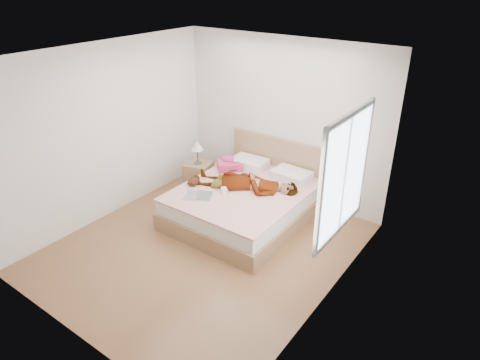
{
  "coord_description": "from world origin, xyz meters",
  "views": [
    {
      "loc": [
        3.27,
        -3.67,
        3.5
      ],
      "look_at": [
        0.0,
        0.85,
        0.7
      ],
      "focal_mm": 32.0,
      "sensor_mm": 36.0,
      "label": 1
    }
  ],
  "objects_px": {
    "phone": "(235,160)",
    "plush_toy": "(194,181)",
    "woman": "(246,180)",
    "towel": "(230,164)",
    "bed": "(247,200)",
    "nightstand": "(199,175)",
    "magazine": "(198,196)",
    "coffee_mug": "(224,191)"
  },
  "relations": [
    {
      "from": "phone",
      "to": "plush_toy",
      "type": "distance_m",
      "value": 0.84
    },
    {
      "from": "woman",
      "to": "phone",
      "type": "distance_m",
      "value": 0.64
    },
    {
      "from": "woman",
      "to": "towel",
      "type": "xyz_separation_m",
      "value": [
        -0.6,
        0.38,
        -0.02
      ]
    },
    {
      "from": "bed",
      "to": "nightstand",
      "type": "bearing_deg",
      "value": 169.9
    },
    {
      "from": "phone",
      "to": "bed",
      "type": "xyz_separation_m",
      "value": [
        0.51,
        -0.4,
        -0.41
      ]
    },
    {
      "from": "magazine",
      "to": "nightstand",
      "type": "bearing_deg",
      "value": 130.99
    },
    {
      "from": "towel",
      "to": "bed",
      "type": "bearing_deg",
      "value": -31.32
    },
    {
      "from": "plush_toy",
      "to": "phone",
      "type": "bearing_deg",
      "value": 77.0
    },
    {
      "from": "magazine",
      "to": "coffee_mug",
      "type": "height_order",
      "value": "coffee_mug"
    },
    {
      "from": "phone",
      "to": "coffee_mug",
      "type": "xyz_separation_m",
      "value": [
        0.36,
        -0.77,
        -0.12
      ]
    },
    {
      "from": "woman",
      "to": "coffee_mug",
      "type": "height_order",
      "value": "woman"
    },
    {
      "from": "woman",
      "to": "plush_toy",
      "type": "relative_size",
      "value": 6.43
    },
    {
      "from": "phone",
      "to": "bed",
      "type": "bearing_deg",
      "value": -57.62
    },
    {
      "from": "magazine",
      "to": "towel",
      "type": "bearing_deg",
      "value": 101.34
    },
    {
      "from": "woman",
      "to": "magazine",
      "type": "relative_size",
      "value": 3.06
    },
    {
      "from": "phone",
      "to": "bed",
      "type": "height_order",
      "value": "bed"
    },
    {
      "from": "bed",
      "to": "plush_toy",
      "type": "relative_size",
      "value": 8.44
    },
    {
      "from": "bed",
      "to": "magazine",
      "type": "bearing_deg",
      "value": -121.49
    },
    {
      "from": "nightstand",
      "to": "bed",
      "type": "bearing_deg",
      "value": -10.1
    },
    {
      "from": "bed",
      "to": "coffee_mug",
      "type": "height_order",
      "value": "bed"
    },
    {
      "from": "phone",
      "to": "coffee_mug",
      "type": "height_order",
      "value": "phone"
    },
    {
      "from": "phone",
      "to": "woman",
      "type": "bearing_deg",
      "value": -58.52
    },
    {
      "from": "woman",
      "to": "coffee_mug",
      "type": "relative_size",
      "value": 12.52
    },
    {
      "from": "magazine",
      "to": "plush_toy",
      "type": "bearing_deg",
      "value": 140.44
    },
    {
      "from": "bed",
      "to": "towel",
      "type": "bearing_deg",
      "value": 148.68
    },
    {
      "from": "towel",
      "to": "plush_toy",
      "type": "relative_size",
      "value": 2.05
    },
    {
      "from": "phone",
      "to": "nightstand",
      "type": "xyz_separation_m",
      "value": [
        -0.65,
        -0.19,
        -0.38
      ]
    },
    {
      "from": "bed",
      "to": "plush_toy",
      "type": "xyz_separation_m",
      "value": [
        -0.7,
        -0.42,
        0.3
      ]
    },
    {
      "from": "coffee_mug",
      "to": "plush_toy",
      "type": "distance_m",
      "value": 0.55
    },
    {
      "from": "bed",
      "to": "plush_toy",
      "type": "distance_m",
      "value": 0.87
    },
    {
      "from": "phone",
      "to": "nightstand",
      "type": "relative_size",
      "value": 0.1
    },
    {
      "from": "phone",
      "to": "towel",
      "type": "bearing_deg",
      "value": 172.99
    },
    {
      "from": "woman",
      "to": "nightstand",
      "type": "xyz_separation_m",
      "value": [
        -1.15,
        0.21,
        -0.32
      ]
    },
    {
      "from": "woman",
      "to": "magazine",
      "type": "xyz_separation_m",
      "value": [
        -0.39,
        -0.66,
        -0.1
      ]
    },
    {
      "from": "magazine",
      "to": "nightstand",
      "type": "xyz_separation_m",
      "value": [
        -0.75,
        0.87,
        -0.22
      ]
    },
    {
      "from": "bed",
      "to": "magazine",
      "type": "relative_size",
      "value": 4.01
    },
    {
      "from": "woman",
      "to": "plush_toy",
      "type": "xyz_separation_m",
      "value": [
        -0.69,
        -0.41,
        -0.04
      ]
    },
    {
      "from": "bed",
      "to": "plush_toy",
      "type": "height_order",
      "value": "bed"
    },
    {
      "from": "phone",
      "to": "plush_toy",
      "type": "xyz_separation_m",
      "value": [
        -0.19,
        -0.81,
        -0.11
      ]
    },
    {
      "from": "coffee_mug",
      "to": "nightstand",
      "type": "xyz_separation_m",
      "value": [
        -1.01,
        0.58,
        -0.26
      ]
    },
    {
      "from": "plush_toy",
      "to": "nightstand",
      "type": "relative_size",
      "value": 0.27
    },
    {
      "from": "coffee_mug",
      "to": "magazine",
      "type": "bearing_deg",
      "value": -131.97
    }
  ]
}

